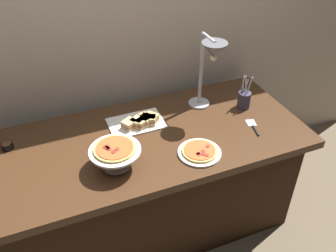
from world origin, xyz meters
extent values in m
plane|color=brown|center=(0.00, 0.00, 0.00)|extent=(8.00, 8.00, 0.00)
cube|color=#B7A893|center=(0.00, 0.50, 1.20)|extent=(4.40, 0.04, 2.40)
cube|color=#422816|center=(0.00, 0.00, 0.73)|extent=(1.90, 0.84, 0.05)
cube|color=black|center=(0.00, 0.00, 0.35)|extent=(1.75, 0.74, 0.71)
cylinder|color=#B7BABF|center=(0.44, 0.22, 0.77)|extent=(0.14, 0.14, 0.01)
cylinder|color=#B7BABF|center=(0.44, 0.22, 1.01)|extent=(0.02, 0.02, 0.48)
cylinder|color=#B7BABF|center=(0.44, 0.14, 1.26)|extent=(0.02, 0.15, 0.02)
cone|color=#595B60|center=(0.44, 0.07, 1.21)|extent=(0.15, 0.15, 0.10)
sphere|color=#F9EAB2|center=(0.44, 0.07, 1.17)|extent=(0.04, 0.04, 0.04)
cylinder|color=white|center=(0.22, -0.24, 0.77)|extent=(0.24, 0.24, 0.01)
cylinder|color=#DBA856|center=(0.22, -0.24, 0.78)|extent=(0.20, 0.20, 0.01)
cylinder|color=#C65628|center=(0.22, -0.24, 0.79)|extent=(0.17, 0.17, 0.00)
cylinder|color=maroon|center=(0.20, -0.27, 0.79)|extent=(0.02, 0.02, 0.00)
cylinder|color=maroon|center=(0.20, -0.28, 0.79)|extent=(0.02, 0.02, 0.00)
cylinder|color=maroon|center=(0.22, -0.28, 0.79)|extent=(0.02, 0.02, 0.00)
cylinder|color=maroon|center=(0.24, -0.30, 0.79)|extent=(0.02, 0.02, 0.00)
cylinder|color=maroon|center=(0.27, -0.23, 0.79)|extent=(0.02, 0.02, 0.00)
cylinder|color=maroon|center=(0.23, -0.26, 0.79)|extent=(0.02, 0.02, 0.00)
cylinder|color=#595B60|center=(-0.24, -0.17, 0.81)|extent=(0.02, 0.02, 0.11)
cylinder|color=#595B60|center=(-0.24, -0.17, 0.76)|extent=(0.15, 0.15, 0.01)
cylinder|color=white|center=(-0.24, -0.17, 0.87)|extent=(0.27, 0.27, 0.01)
cylinder|color=#DBA856|center=(-0.24, -0.17, 0.88)|extent=(0.22, 0.22, 0.01)
cylinder|color=#C65628|center=(-0.24, -0.17, 0.89)|extent=(0.19, 0.19, 0.00)
cylinder|color=maroon|center=(-0.28, -0.15, 0.89)|extent=(0.02, 0.02, 0.00)
cylinder|color=maroon|center=(-0.27, -0.15, 0.89)|extent=(0.02, 0.02, 0.00)
cylinder|color=maroon|center=(-0.25, -0.21, 0.89)|extent=(0.02, 0.02, 0.00)
cylinder|color=maroon|center=(-0.27, -0.17, 0.89)|extent=(0.02, 0.02, 0.00)
cylinder|color=maroon|center=(-0.23, -0.19, 0.89)|extent=(0.02, 0.02, 0.00)
cylinder|color=maroon|center=(-0.27, -0.18, 0.89)|extent=(0.02, 0.02, 0.00)
cube|color=white|center=(-0.02, 0.16, 0.77)|extent=(0.34, 0.23, 0.01)
cube|color=tan|center=(0.07, 0.14, 0.78)|extent=(0.10, 0.11, 0.02)
cube|color=#9E6642|center=(0.07, 0.14, 0.80)|extent=(0.10, 0.11, 0.01)
cube|color=tan|center=(0.07, 0.14, 0.81)|extent=(0.10, 0.11, 0.02)
cube|color=tan|center=(0.06, 0.12, 0.78)|extent=(0.08, 0.09, 0.02)
cube|color=#9E6642|center=(0.06, 0.12, 0.80)|extent=(0.08, 0.09, 0.01)
cube|color=tan|center=(0.06, 0.12, 0.81)|extent=(0.08, 0.09, 0.02)
cube|color=tan|center=(-0.07, 0.12, 0.78)|extent=(0.10, 0.10, 0.02)
cube|color=#9E6642|center=(-0.07, 0.12, 0.80)|extent=(0.10, 0.10, 0.01)
cube|color=tan|center=(-0.07, 0.12, 0.81)|extent=(0.10, 0.10, 0.02)
cube|color=tan|center=(-0.02, 0.12, 0.78)|extent=(0.11, 0.10, 0.02)
cube|color=#9E6642|center=(-0.02, 0.12, 0.80)|extent=(0.11, 0.10, 0.01)
cube|color=tan|center=(-0.02, 0.12, 0.81)|extent=(0.11, 0.10, 0.02)
cube|color=tan|center=(0.00, 0.11, 0.78)|extent=(0.09, 0.09, 0.02)
cube|color=#9E6642|center=(0.00, 0.11, 0.80)|extent=(0.09, 0.09, 0.01)
cube|color=tan|center=(0.00, 0.11, 0.81)|extent=(0.09, 0.09, 0.02)
cube|color=tan|center=(0.03, 0.15, 0.78)|extent=(0.08, 0.09, 0.02)
cube|color=#9E6642|center=(0.03, 0.15, 0.80)|extent=(0.08, 0.09, 0.01)
cube|color=tan|center=(0.03, 0.15, 0.81)|extent=(0.08, 0.09, 0.02)
cube|color=tan|center=(0.03, 0.13, 0.78)|extent=(0.10, 0.10, 0.02)
cube|color=#9E6642|center=(0.03, 0.13, 0.80)|extent=(0.10, 0.10, 0.01)
cube|color=tan|center=(0.03, 0.13, 0.81)|extent=(0.10, 0.10, 0.02)
cylinder|color=black|center=(-0.77, 0.21, 0.78)|extent=(0.07, 0.07, 0.04)
cylinder|color=#562D14|center=(-0.77, 0.21, 0.80)|extent=(0.05, 0.05, 0.01)
cylinder|color=#383347|center=(0.69, 0.07, 0.82)|extent=(0.08, 0.08, 0.11)
cylinder|color=#B7BABF|center=(0.69, 0.09, 0.87)|extent=(0.01, 0.02, 0.16)
cylinder|color=#B7BABF|center=(0.71, 0.06, 0.89)|extent=(0.03, 0.03, 0.20)
cylinder|color=#B7BABF|center=(0.68, 0.09, 0.89)|extent=(0.01, 0.02, 0.19)
cylinder|color=#B7BABF|center=(0.71, 0.09, 0.89)|extent=(0.02, 0.04, 0.19)
cylinder|color=#B7BABF|center=(0.70, 0.08, 0.88)|extent=(0.03, 0.03, 0.17)
cube|color=#B7BABF|center=(0.64, -0.10, 0.76)|extent=(0.07, 0.08, 0.00)
cylinder|color=black|center=(0.62, -0.19, 0.76)|extent=(0.03, 0.10, 0.01)
camera|label=1|loc=(-0.52, -1.59, 2.08)|focal=38.64mm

